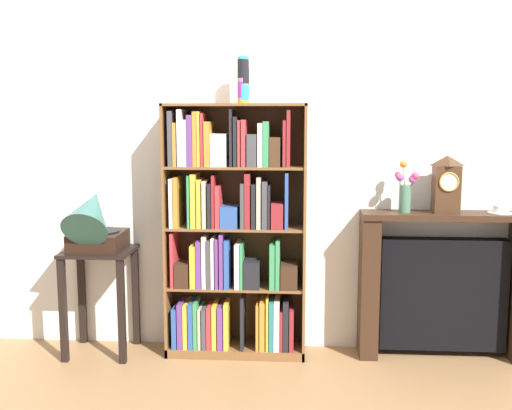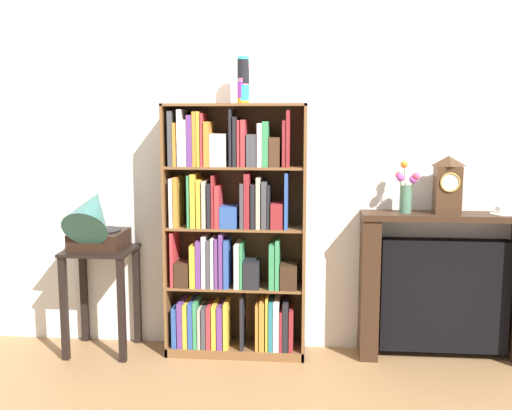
% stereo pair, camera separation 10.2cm
% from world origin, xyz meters
% --- Properties ---
extents(ground_plane, '(8.12, 6.40, 0.02)m').
position_xyz_m(ground_plane, '(0.00, 0.00, -0.01)').
color(ground_plane, '#997047').
extents(wall_back, '(5.12, 0.08, 2.60)m').
position_xyz_m(wall_back, '(0.24, 0.28, 1.30)').
color(wall_back, silver).
rests_on(wall_back, ground).
extents(bookshelf, '(0.94, 0.30, 1.70)m').
position_xyz_m(bookshelf, '(-0.03, 0.08, 0.80)').
color(bookshelf, brown).
rests_on(bookshelf, ground).
extents(cup_stack, '(0.08, 0.08, 0.30)m').
position_xyz_m(cup_stack, '(0.06, 0.07, 1.85)').
color(cup_stack, orange).
rests_on(cup_stack, bookshelf).
extents(side_table_left, '(0.46, 0.41, 0.73)m').
position_xyz_m(side_table_left, '(-0.93, 0.03, 0.51)').
color(side_table_left, black).
rests_on(side_table_left, ground).
extents(gramophone, '(0.34, 0.53, 0.50)m').
position_xyz_m(gramophone, '(-0.93, -0.06, 0.93)').
color(gramophone, black).
rests_on(gramophone, side_table_left).
extents(fireplace_mantel, '(1.12, 0.26, 0.99)m').
position_xyz_m(fireplace_mantel, '(1.40, 0.13, 0.49)').
color(fireplace_mantel, '#382316').
rests_on(fireplace_mantel, ground).
extents(mantel_clock, '(0.16, 0.14, 0.38)m').
position_xyz_m(mantel_clock, '(1.38, 0.10, 1.18)').
color(mantel_clock, '#472D1C').
rests_on(mantel_clock, fireplace_mantel).
extents(flower_vase, '(0.15, 0.11, 0.34)m').
position_xyz_m(flower_vase, '(1.12, 0.10, 1.14)').
color(flower_vase, '#4C7A60').
rests_on(flower_vase, fireplace_mantel).
extents(teacup_with_saucer, '(0.16, 0.16, 0.05)m').
position_xyz_m(teacup_with_saucer, '(1.74, 0.11, 1.01)').
color(teacup_with_saucer, white).
rests_on(teacup_with_saucer, fireplace_mantel).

